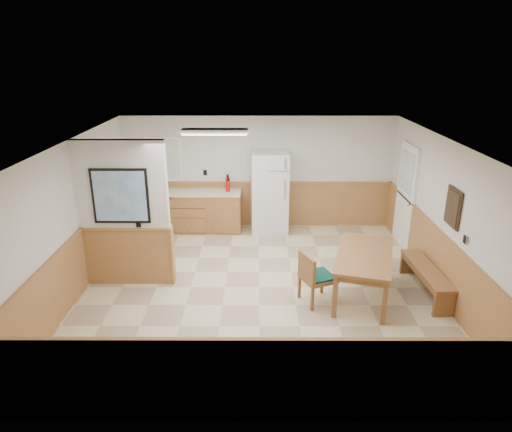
{
  "coord_description": "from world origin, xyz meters",
  "views": [
    {
      "loc": [
        -0.04,
        -6.92,
        3.8
      ],
      "look_at": [
        -0.06,
        0.4,
        1.15
      ],
      "focal_mm": 32.0,
      "sensor_mm": 36.0,
      "label": 1
    }
  ],
  "objects_px": {
    "dining_table": "(365,259)",
    "dining_bench": "(426,274)",
    "fire_extinguisher": "(228,184)",
    "dining_chair": "(313,275)",
    "soap_bottle": "(166,187)",
    "refrigerator": "(269,192)"
  },
  "relations": [
    {
      "from": "dining_table",
      "to": "dining_bench",
      "type": "height_order",
      "value": "dining_table"
    },
    {
      "from": "fire_extinguisher",
      "to": "dining_chair",
      "type": "bearing_deg",
      "value": -44.55
    },
    {
      "from": "dining_chair",
      "to": "soap_bottle",
      "type": "xyz_separation_m",
      "value": [
        -2.9,
        3.22,
        0.5
      ]
    },
    {
      "from": "dining_table",
      "to": "soap_bottle",
      "type": "relative_size",
      "value": 9.47
    },
    {
      "from": "dining_table",
      "to": "dining_bench",
      "type": "bearing_deg",
      "value": 21.04
    },
    {
      "from": "dining_table",
      "to": "refrigerator",
      "type": "bearing_deg",
      "value": 132.99
    },
    {
      "from": "dining_bench",
      "to": "dining_chair",
      "type": "xyz_separation_m",
      "value": [
        -1.91,
        -0.32,
        0.15
      ]
    },
    {
      "from": "refrigerator",
      "to": "fire_extinguisher",
      "type": "distance_m",
      "value": 0.93
    },
    {
      "from": "dining_chair",
      "to": "dining_bench",
      "type": "bearing_deg",
      "value": -13.53
    },
    {
      "from": "soap_bottle",
      "to": "refrigerator",
      "type": "bearing_deg",
      "value": -2.36
    },
    {
      "from": "refrigerator",
      "to": "soap_bottle",
      "type": "height_order",
      "value": "refrigerator"
    },
    {
      "from": "refrigerator",
      "to": "fire_extinguisher",
      "type": "height_order",
      "value": "refrigerator"
    },
    {
      "from": "dining_bench",
      "to": "dining_chair",
      "type": "bearing_deg",
      "value": -173.24
    },
    {
      "from": "soap_bottle",
      "to": "fire_extinguisher",
      "type": "bearing_deg",
      "value": -1.52
    },
    {
      "from": "refrigerator",
      "to": "dining_bench",
      "type": "bearing_deg",
      "value": -50.64
    },
    {
      "from": "refrigerator",
      "to": "dining_chair",
      "type": "height_order",
      "value": "refrigerator"
    },
    {
      "from": "fire_extinguisher",
      "to": "soap_bottle",
      "type": "height_order",
      "value": "fire_extinguisher"
    },
    {
      "from": "dining_chair",
      "to": "soap_bottle",
      "type": "relative_size",
      "value": 4.36
    },
    {
      "from": "refrigerator",
      "to": "dining_table",
      "type": "bearing_deg",
      "value": -65.86
    },
    {
      "from": "dining_table",
      "to": "soap_bottle",
      "type": "distance_m",
      "value": 4.8
    },
    {
      "from": "refrigerator",
      "to": "dining_bench",
      "type": "height_order",
      "value": "refrigerator"
    },
    {
      "from": "dining_bench",
      "to": "fire_extinguisher",
      "type": "relative_size",
      "value": 4.03
    }
  ]
}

